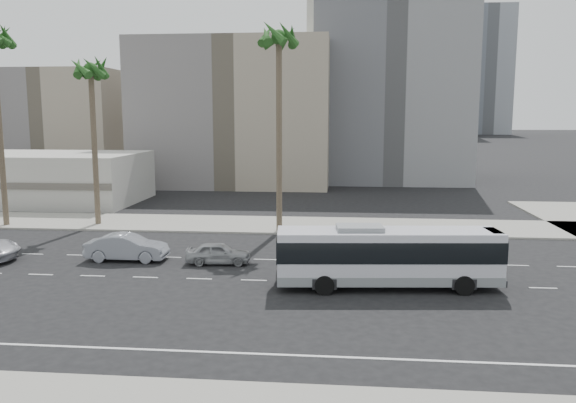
# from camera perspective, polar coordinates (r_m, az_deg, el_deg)

# --- Properties ---
(ground) EXTENTS (700.00, 700.00, 0.00)m
(ground) POSITION_cam_1_polar(r_m,az_deg,el_deg) (30.74, 2.17, -8.02)
(ground) COLOR black
(ground) RESTS_ON ground
(sidewalk_north) EXTENTS (120.00, 7.00, 0.15)m
(sidewalk_north) POSITION_cam_1_polar(r_m,az_deg,el_deg) (45.78, 3.26, -2.41)
(sidewalk_north) COLOR gray
(sidewalk_north) RESTS_ON ground
(commercial_low) EXTENTS (22.00, 12.16, 5.00)m
(commercial_low) POSITION_cam_1_polar(r_m,az_deg,el_deg) (64.10, -24.23, 2.18)
(commercial_low) COLOR #B2B0A7
(commercial_low) RESTS_ON ground
(midrise_beige_west) EXTENTS (24.00, 18.00, 18.00)m
(midrise_beige_west) POSITION_cam_1_polar(r_m,az_deg,el_deg) (75.66, -5.05, 8.69)
(midrise_beige_west) COLOR gray
(midrise_beige_west) RESTS_ON ground
(midrise_gray_center) EXTENTS (20.00, 20.00, 26.00)m
(midrise_gray_center) POSITION_cam_1_polar(r_m,az_deg,el_deg) (81.78, 10.04, 11.38)
(midrise_gray_center) COLOR slate
(midrise_gray_center) RESTS_ON ground
(midrise_beige_far) EXTENTS (18.00, 16.00, 15.00)m
(midrise_beige_far) POSITION_cam_1_polar(r_m,az_deg,el_deg) (88.76, -21.31, 7.15)
(midrise_beige_far) COLOR gray
(midrise_beige_far) RESTS_ON ground
(civic_tower) EXTENTS (42.00, 42.00, 129.00)m
(civic_tower) POSITION_cam_1_polar(r_m,az_deg,el_deg) (281.06, 4.76, 14.65)
(civic_tower) COLOR silver
(civic_tower) RESTS_ON ground
(highrise_right) EXTENTS (26.00, 26.00, 70.00)m
(highrise_right) POSITION_cam_1_polar(r_m,az_deg,el_deg) (264.33, 15.25, 13.94)
(highrise_right) COLOR slate
(highrise_right) RESTS_ON ground
(highrise_far) EXTENTS (22.00, 22.00, 60.00)m
(highrise_far) POSITION_cam_1_polar(r_m,az_deg,el_deg) (298.15, 19.06, 12.16)
(highrise_far) COLOR slate
(highrise_far) RESTS_ON ground
(city_bus) EXTENTS (11.50, 3.54, 3.25)m
(city_bus) POSITION_cam_1_polar(r_m,az_deg,el_deg) (29.76, 9.92, -5.29)
(city_bus) COLOR silver
(city_bus) RESTS_ON ground
(car_a) EXTENTS (1.85, 3.95, 1.31)m
(car_a) POSITION_cam_1_polar(r_m,az_deg,el_deg) (34.46, -6.96, -5.13)
(car_a) COLOR #95979A
(car_a) RESTS_ON ground
(car_b) EXTENTS (1.80, 4.94, 1.62)m
(car_b) POSITION_cam_1_polar(r_m,az_deg,el_deg) (36.34, -15.75, -4.42)
(car_b) COLOR gray
(car_b) RESTS_ON ground
(palm_near) EXTENTS (4.61, 4.61, 15.54)m
(palm_near) POSITION_cam_1_polar(r_m,az_deg,el_deg) (42.95, -0.92, 15.65)
(palm_near) COLOR brown
(palm_near) RESTS_ON ground
(palm_mid) EXTENTS (4.33, 4.33, 13.39)m
(palm_mid) POSITION_cam_1_polar(r_m,az_deg,el_deg) (47.98, -19.07, 12.02)
(palm_mid) COLOR brown
(palm_mid) RESTS_ON ground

